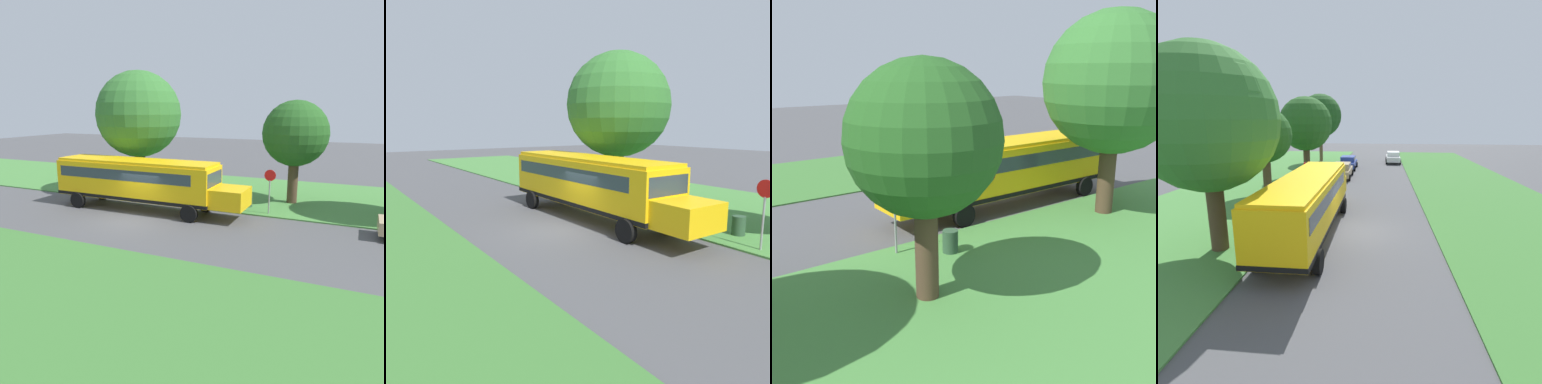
{
  "view_description": "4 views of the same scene",
  "coord_description": "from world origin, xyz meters",
  "views": [
    {
      "loc": [
        17.12,
        11.6,
        6.22
      ],
      "look_at": [
        -2.36,
        2.8,
        1.48
      ],
      "focal_mm": 35.0,
      "sensor_mm": 36.0,
      "label": 1
    },
    {
      "loc": [
        8.78,
        13.88,
        4.68
      ],
      "look_at": [
        -1.55,
        -0.72,
        1.49
      ],
      "focal_mm": 35.0,
      "sensor_mm": 36.0,
      "label": 2
    },
    {
      "loc": [
        -18.0,
        13.9,
        6.53
      ],
      "look_at": [
        -2.31,
        2.09,
        1.03
      ],
      "focal_mm": 42.0,
      "sensor_mm": 36.0,
      "label": 3
    },
    {
      "loc": [
        1.14,
        -15.2,
        5.87
      ],
      "look_at": [
        -0.65,
        2.03,
        1.66
      ],
      "focal_mm": 28.0,
      "sensor_mm": 36.0,
      "label": 4
    }
  ],
  "objects": [
    {
      "name": "ground_plane",
      "position": [
        0.0,
        0.0,
        0.0
      ],
      "size": [
        120.0,
        120.0,
        0.0
      ],
      "primitive_type": "plane",
      "color": "#4C4C4F"
    },
    {
      "name": "grass_verge",
      "position": [
        -10.0,
        0.0,
        0.04
      ],
      "size": [
        12.0,
        80.0,
        0.08
      ],
      "primitive_type": "cube",
      "color": "#47843D",
      "rests_on": "ground"
    },
    {
      "name": "school_bus",
      "position": [
        -2.44,
        -0.78,
        1.92
      ],
      "size": [
        2.85,
        12.42,
        3.16
      ],
      "color": "yellow",
      "rests_on": "ground"
    },
    {
      "name": "oak_tree_beside_bus",
      "position": [
        -5.94,
        -3.16,
        5.96
      ],
      "size": [
        6.08,
        6.08,
        8.91
      ],
      "color": "#4C3826",
      "rests_on": "ground"
    },
    {
      "name": "stop_sign",
      "position": [
        -4.6,
        6.85,
        1.74
      ],
      "size": [
        0.08,
        0.68,
        2.74
      ],
      "color": "gray",
      "rests_on": "ground"
    },
    {
      "name": "trash_bin",
      "position": [
        -5.7,
        5.26,
        0.45
      ],
      "size": [
        0.56,
        0.56,
        0.9
      ],
      "primitive_type": "cylinder",
      "color": "#2D4C33",
      "rests_on": "ground"
    }
  ]
}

